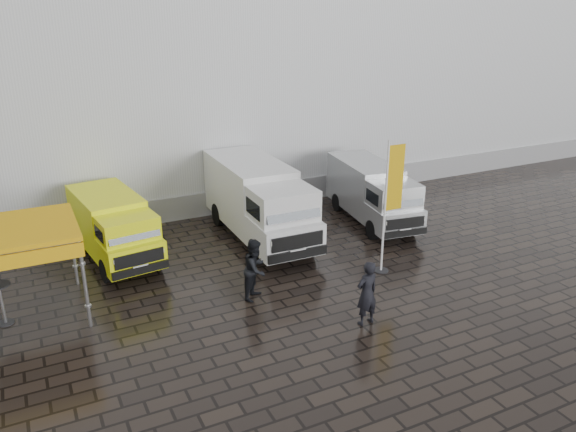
# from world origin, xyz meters

# --- Properties ---
(ground) EXTENTS (120.00, 120.00, 0.00)m
(ground) POSITION_xyz_m (0.00, 0.00, 0.00)
(ground) COLOR black
(ground) RESTS_ON ground
(exhibition_hall) EXTENTS (44.00, 16.00, 12.00)m
(exhibition_hall) POSITION_xyz_m (2.00, 16.00, 6.00)
(exhibition_hall) COLOR silver
(exhibition_hall) RESTS_ON ground
(hall_plinth) EXTENTS (44.00, 0.15, 1.00)m
(hall_plinth) POSITION_xyz_m (2.00, 7.95, 0.50)
(hall_plinth) COLOR gray
(hall_plinth) RESTS_ON ground
(van_yellow) EXTENTS (2.46, 4.99, 2.21)m
(van_yellow) POSITION_xyz_m (-6.62, 5.14, 1.11)
(van_yellow) COLOR #F4FF0D
(van_yellow) RESTS_ON ground
(van_white) EXTENTS (2.25, 6.49, 2.80)m
(van_white) POSITION_xyz_m (-1.44, 4.70, 1.40)
(van_white) COLOR silver
(van_white) RESTS_ON ground
(van_silver) EXTENTS (2.51, 5.56, 2.33)m
(van_silver) POSITION_xyz_m (3.35, 4.31, 1.16)
(van_silver) COLOR #AEB1B3
(van_silver) RESTS_ON ground
(canopy_tent) EXTENTS (2.97, 2.97, 2.68)m
(canopy_tent) POSITION_xyz_m (-9.49, 2.31, 2.49)
(canopy_tent) COLOR silver
(canopy_tent) RESTS_ON ground
(flagpole) EXTENTS (0.88, 0.50, 4.41)m
(flagpole) POSITION_xyz_m (1.22, 0.31, 2.42)
(flagpole) COLOR black
(flagpole) RESTS_ON ground
(cocktail_table) EXTENTS (0.60, 0.60, 1.21)m
(cocktail_table) POSITION_xyz_m (-10.18, 2.16, 0.60)
(cocktail_table) COLOR black
(cocktail_table) RESTS_ON ground
(wheelie_bin) EXTENTS (0.82, 0.82, 1.10)m
(wheelie_bin) POSITION_xyz_m (4.51, 7.47, 0.55)
(wheelie_bin) COLOR black
(wheelie_bin) RESTS_ON ground
(person_front) EXTENTS (0.72, 0.52, 1.87)m
(person_front) POSITION_xyz_m (-1.26, -2.22, 0.93)
(person_front) COLOR black
(person_front) RESTS_ON ground
(person_tent) EXTENTS (1.15, 1.14, 1.87)m
(person_tent) POSITION_xyz_m (-3.38, 0.49, 0.93)
(person_tent) COLOR black
(person_tent) RESTS_ON ground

